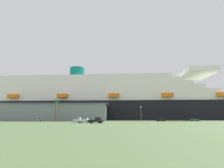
{
  "coord_description": "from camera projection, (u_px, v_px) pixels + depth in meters",
  "views": [
    {
      "loc": [
        9.7,
        -88.92,
        2.45
      ],
      "look_at": [
        0.58,
        25.69,
        23.89
      ],
      "focal_mm": 28.15,
      "sensor_mm": 36.0,
      "label": 1
    }
  ],
  "objects": [
    {
      "name": "ground_plane",
      "position": [
        112.0,
        120.0,
        116.84
      ],
      "size": [
        600.0,
        600.0,
        0.0
      ],
      "primitive_type": "plane",
      "color": "#567042"
    },
    {
      "name": "cruise_ship",
      "position": [
        118.0,
        102.0,
        148.17
      ],
      "size": [
        267.14,
        41.75,
        55.76
      ],
      "color": "black",
      "rests_on": "ground_plane"
    },
    {
      "name": "terminal_building",
      "position": [
        57.0,
        112.0,
        111.39
      ],
      "size": [
        67.31,
        32.04,
        10.31
      ],
      "color": "slate",
      "rests_on": "ground_plane"
    },
    {
      "name": "pickup_truck",
      "position": [
        96.0,
        120.0,
        66.78
      ],
      "size": [
        5.89,
        3.17,
        2.2
      ],
      "color": "black",
      "rests_on": "ground_plane"
    },
    {
      "name": "small_boat_on_trailer",
      "position": [
        83.0,
        121.0,
        68.35
      ],
      "size": [
        8.14,
        3.32,
        2.15
      ],
      "color": "#595960",
      "rests_on": "ground_plane"
    },
    {
      "name": "palm_tree",
      "position": [
        56.0,
        104.0,
        95.48
      ],
      "size": [
        3.07,
        3.23,
        11.74
      ],
      "color": "brown",
      "rests_on": "ground_plane"
    },
    {
      "name": "street_lamp",
      "position": [
        141.0,
        112.0,
        84.79
      ],
      "size": [
        0.56,
        0.56,
        7.45
      ],
      "color": "slate",
      "rests_on": "ground_plane"
    },
    {
      "name": "parked_car_silver_sedan",
      "position": [
        39.0,
        120.0,
        98.78
      ],
      "size": [
        4.83,
        2.59,
        1.58
      ],
      "color": "silver",
      "rests_on": "ground_plane"
    },
    {
      "name": "parked_car_green_wagon",
      "position": [
        195.0,
        120.0,
        99.68
      ],
      "size": [
        4.62,
        2.7,
        1.58
      ],
      "color": "#2D723F",
      "rests_on": "ground_plane"
    },
    {
      "name": "parked_car_black_coupe",
      "position": [
        161.0,
        120.0,
        93.41
      ],
      "size": [
        4.57,
        2.29,
        1.58
      ],
      "color": "black",
      "rests_on": "ground_plane"
    }
  ]
}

